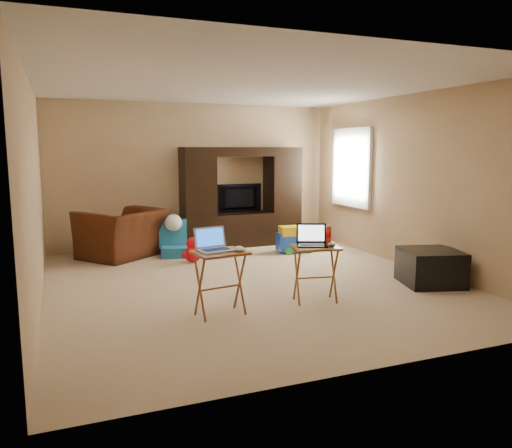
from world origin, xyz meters
name	(u,v)px	position (x,y,z in m)	size (l,w,h in m)	color
floor	(250,283)	(0.00, 0.00, 0.00)	(5.50, 5.50, 0.00)	beige
ceiling	(250,84)	(0.00, 0.00, 2.50)	(5.50, 5.50, 0.00)	silver
wall_back	(195,176)	(0.00, 2.75, 1.25)	(5.00, 5.00, 0.00)	tan
wall_front	(381,212)	(0.00, -2.75, 1.25)	(5.00, 5.00, 0.00)	tan
wall_left	(33,193)	(-2.50, 0.00, 1.25)	(5.50, 5.50, 0.00)	tan
wall_right	(412,182)	(2.50, 0.00, 1.25)	(5.50, 5.50, 0.00)	tan
window_pane	(352,168)	(2.48, 1.55, 1.40)	(1.20, 1.20, 0.00)	white
window_frame	(351,168)	(2.46, 1.55, 1.40)	(0.06, 1.14, 1.34)	white
entertainment_center	(241,197)	(0.77, 2.45, 0.87)	(2.14, 0.53, 1.75)	black
television	(240,198)	(0.77, 2.53, 0.84)	(0.89, 0.12, 0.51)	black
recliner	(122,234)	(-1.34, 2.21, 0.38)	(1.18, 1.03, 0.76)	#4D2010
child_rocker	(176,238)	(-0.54, 1.94, 0.30)	(0.45, 0.51, 0.59)	#185E84
plush_toy	(193,250)	(-0.40, 1.43, 0.20)	(0.35, 0.29, 0.39)	red
push_toy	(295,239)	(1.40, 1.56, 0.23)	(0.60, 0.43, 0.45)	blue
ottoman	(431,267)	(2.12, -0.91, 0.22)	(0.70, 0.70, 0.45)	black
tray_table_left	(220,283)	(-0.74, -1.06, 0.34)	(0.52, 0.42, 0.68)	#AA5729
tray_table_right	(316,274)	(0.40, -1.01, 0.32)	(0.49, 0.40, 0.64)	#A36627
laptop_left	(216,240)	(-0.77, -1.03, 0.80)	(0.35, 0.29, 0.24)	#BCBCC1
laptop_right	(312,235)	(0.36, -0.99, 0.76)	(0.34, 0.28, 0.24)	black
mouse_left	(240,249)	(-0.55, -1.13, 0.70)	(0.09, 0.14, 0.06)	white
mouse_right	(332,245)	(0.53, -1.13, 0.67)	(0.08, 0.13, 0.05)	#404045
water_bottle	(328,235)	(0.60, -0.93, 0.74)	(0.06, 0.06, 0.20)	red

